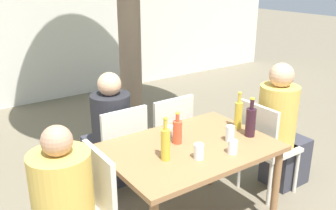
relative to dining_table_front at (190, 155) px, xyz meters
name	(u,v)px	position (x,y,z in m)	size (l,w,h in m)	color
cafe_building_wall	(33,15)	(0.00, 3.94, 0.73)	(10.00, 0.08, 2.80)	silver
dining_table_front	(190,155)	(0.00, 0.00, 0.00)	(1.31, 0.92, 0.75)	#996B42
patio_chair_0	(86,208)	(-0.89, 0.00, -0.13)	(0.44, 0.44, 0.93)	beige
patio_chair_1	(264,143)	(0.89, 0.00, -0.13)	(0.44, 0.44, 0.93)	beige
patio_chair_2	(120,147)	(-0.26, 0.69, -0.13)	(0.44, 0.44, 0.93)	beige
patio_chair_3	(167,134)	(0.26, 0.69, -0.13)	(0.44, 0.44, 0.93)	beige
person_seated_1	(281,133)	(1.12, 0.00, -0.09)	(0.58, 0.36, 1.27)	#383842
person_seated_2	(108,137)	(-0.26, 0.93, -0.12)	(0.37, 0.58, 1.20)	#383842
wine_bottle_0	(251,121)	(0.52, -0.14, 0.22)	(0.08, 0.08, 0.33)	#331923
soda_bottle_1	(177,131)	(-0.05, 0.10, 0.19)	(0.07, 0.07, 0.26)	#DB4C2D
oil_cruet_2	(238,114)	(0.56, 0.04, 0.21)	(0.07, 0.07, 0.33)	gold
oil_cruet_3	(165,143)	(-0.29, -0.08, 0.21)	(0.07, 0.07, 0.33)	gold
drinking_glass_0	(233,147)	(0.18, -0.28, 0.14)	(0.07, 0.07, 0.11)	white
drinking_glass_1	(230,134)	(0.32, -0.12, 0.15)	(0.07, 0.07, 0.13)	silver
drinking_glass_2	(199,151)	(-0.08, -0.21, 0.14)	(0.07, 0.07, 0.12)	silver
drinking_glass_3	(169,131)	(-0.03, 0.25, 0.13)	(0.08, 0.08, 0.08)	silver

